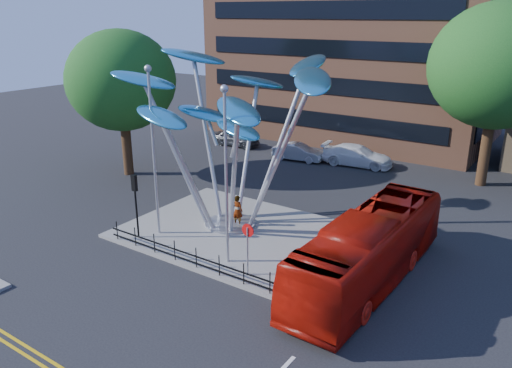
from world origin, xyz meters
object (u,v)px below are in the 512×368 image
Objects in this scene: red_bus at (369,249)px; parked_car_mid at (298,152)px; tree_left at (121,81)px; parked_car_left at (236,138)px; street_lamp_right at (226,161)px; leaf_sculpture at (229,103)px; no_entry_sign_island at (248,240)px; tree_right at (498,66)px; pedestrian at (238,210)px; parked_car_right at (357,156)px; street_lamp_left at (153,138)px; traffic_light_island at (135,193)px.

red_bus is 19.29m from parked_car_mid.
tree_left reaches higher than parked_car_left.
parked_car_mid is (-5.96, 17.17, -4.42)m from street_lamp_right.
leaf_sculpture reaches higher than street_lamp_right.
tree_left is 2.41× the size of parked_car_left.
street_lamp_right is at bearing 162.13° from no_entry_sign_island.
parked_car_mid is at bearing -172.27° from tree_right.
parked_car_mid is (-3.85, 13.50, -0.35)m from pedestrian.
tree_right is 21.61m from parked_car_left.
tree_right is 1.17× the size of tree_left.
pedestrian is (-8.21, 1.53, -0.56)m from red_bus.
pedestrian is at bearing 170.89° from red_bus.
parked_car_left is at bearing 84.51° from parked_car_right.
tree_right is at bearing -89.35° from parked_car_left.
red_bus is (4.60, 2.63, -0.23)m from no_entry_sign_island.
parked_car_mid is at bearing -99.56° from parked_car_left.
street_lamp_left is (9.50, -6.50, -1.44)m from tree_left.
tree_left is 16.19m from street_lamp_right.
street_lamp_left is 2.96m from traffic_light_island.
tree_right is 2.95× the size of parked_car_mid.
street_lamp_right is at bearing -25.77° from tree_left.
pedestrian reaches higher than parked_car_mid.
parked_car_left is at bearing 125.41° from leaf_sculpture.
street_lamp_left is 2.14× the size of parked_car_mid.
pedestrian is (12.39, -3.33, -5.77)m from tree_left.
street_lamp_left is 11.84m from red_bus.
traffic_light_island reaches higher than parked_car_left.
tree_right is 1.38× the size of street_lamp_left.
traffic_light_island is 20.07m from parked_car_left.
street_lamp_left is 1.06× the size of street_lamp_right.
parked_car_left is (-20.31, -0.91, -7.31)m from tree_right.
street_lamp_left is at bearing -127.40° from leaf_sculpture.
leaf_sculpture reaches higher than parked_car_right.
leaf_sculpture is at bearing 54.96° from traffic_light_island.
no_entry_sign_island is at bearing -148.83° from red_bus.
pedestrian is 0.32× the size of parked_car_right.
parked_car_right reaches higher than parked_car_left.
street_lamp_left is 7.47m from no_entry_sign_island.
parked_car_left is at bearing -177.44° from tree_right.
street_lamp_right reaches higher than traffic_light_island.
street_lamp_right is at bearing -159.20° from red_bus.
no_entry_sign_island is 19.25m from parked_car_right.
street_lamp_right is at bearing -55.09° from leaf_sculpture.
leaf_sculpture reaches higher than no_entry_sign_island.
no_entry_sign_island is (16.00, -7.48, -4.98)m from tree_left.
red_bus is 24.76m from parked_car_left.
street_lamp_right is at bearing 118.04° from pedestrian.
traffic_light_island is at bearing 172.70° from parked_car_mid.
pedestrian is at bearing -15.03° from tree_left.
parked_car_right is at bearing -82.30° from parked_car_mid.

